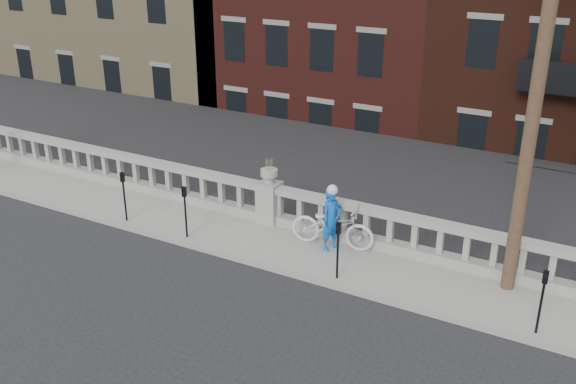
% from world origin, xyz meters
% --- Properties ---
extents(ground, '(120.00, 120.00, 0.00)m').
position_xyz_m(ground, '(0.00, 0.00, 0.00)').
color(ground, black).
rests_on(ground, ground).
extents(sidewalk, '(32.00, 2.20, 0.15)m').
position_xyz_m(sidewalk, '(0.00, 3.00, 0.07)').
color(sidewalk, gray).
rests_on(sidewalk, ground).
extents(balustrade, '(28.00, 0.34, 1.03)m').
position_xyz_m(balustrade, '(0.00, 3.95, 0.64)').
color(balustrade, gray).
rests_on(balustrade, sidewalk).
extents(planter_pedestal, '(0.55, 0.55, 1.76)m').
position_xyz_m(planter_pedestal, '(0.00, 3.95, 0.83)').
color(planter_pedestal, gray).
rests_on(planter_pedestal, sidewalk).
extents(lower_level, '(80.00, 44.00, 20.80)m').
position_xyz_m(lower_level, '(0.56, 23.04, 2.63)').
color(lower_level, '#605E59').
rests_on(lower_level, ground).
extents(utility_pole, '(1.60, 0.28, 10.00)m').
position_xyz_m(utility_pole, '(6.20, 3.60, 5.24)').
color(utility_pole, '#422D1E').
rests_on(utility_pole, sidewalk).
extents(parking_meter_a, '(0.10, 0.09, 1.36)m').
position_xyz_m(parking_meter_a, '(-3.35, 2.15, 1.00)').
color(parking_meter_a, black).
rests_on(parking_meter_a, sidewalk).
extents(parking_meter_b, '(0.10, 0.09, 1.36)m').
position_xyz_m(parking_meter_b, '(-1.35, 2.15, 1.00)').
color(parking_meter_b, black).
rests_on(parking_meter_b, sidewalk).
extents(parking_meter_c, '(0.10, 0.09, 1.36)m').
position_xyz_m(parking_meter_c, '(2.81, 2.15, 1.00)').
color(parking_meter_c, black).
rests_on(parking_meter_c, sidewalk).
extents(parking_meter_d, '(0.10, 0.09, 1.36)m').
position_xyz_m(parking_meter_d, '(7.04, 2.15, 1.00)').
color(parking_meter_d, black).
rests_on(parking_meter_d, sidewalk).
extents(bicycle, '(2.15, 1.01, 1.08)m').
position_xyz_m(bicycle, '(2.05, 3.49, 0.69)').
color(bicycle, silver).
rests_on(bicycle, sidewalk).
extents(cyclist, '(0.56, 0.67, 1.56)m').
position_xyz_m(cyclist, '(2.09, 3.34, 0.93)').
color(cyclist, blue).
rests_on(cyclist, sidewalk).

